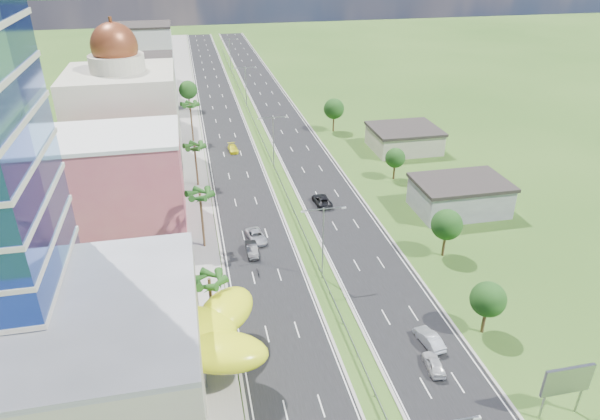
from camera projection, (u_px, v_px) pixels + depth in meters
ground at (342, 323)px, 65.57m from camera, size 500.00×500.00×0.00m
road_left at (221, 114)px, 142.36m from camera, size 11.00×260.00×0.04m
road_right at (277, 110)px, 145.15m from camera, size 11.00×260.00×0.04m
sidewalk_left at (185, 116)px, 140.57m from camera, size 7.00×260.00×0.12m
median_guardrail at (259, 131)px, 127.83m from camera, size 0.10×216.06×0.76m
streetlight_median_b at (323, 236)px, 71.16m from camera, size 6.04×0.25×11.00m
streetlight_median_c at (273, 137)px, 105.91m from camera, size 6.04×0.25×11.00m
streetlight_median_d at (246, 83)px, 145.01m from camera, size 6.04×0.25×11.00m
streetlight_median_e at (230, 51)px, 184.11m from camera, size 6.04×0.25×11.00m
mall_podium at (44, 362)px, 51.86m from camera, size 30.00×24.00×11.00m
lime_canopy at (171, 336)px, 56.07m from camera, size 18.00×15.00×7.40m
pink_shophouse at (118, 182)px, 84.71m from camera, size 20.00×15.00×15.00m
domed_building at (125, 116)px, 102.93m from camera, size 20.00×20.00×28.70m
midrise_grey at (140, 98)px, 126.37m from camera, size 16.00×15.00×16.00m
midrise_beige at (144, 82)px, 146.18m from camera, size 16.00×15.00×13.00m
midrise_white at (147, 56)px, 165.01m from camera, size 16.00×15.00×18.00m
billboard at (567, 382)px, 51.07m from camera, size 5.20×0.35×6.20m
shed_near at (459, 197)px, 91.36m from camera, size 15.00×10.00×5.00m
shed_far at (404, 140)px, 117.94m from camera, size 14.00×12.00×4.40m
palm_tree_b at (209, 282)px, 61.17m from camera, size 3.60×3.60×8.10m
palm_tree_c at (200, 196)px, 77.89m from camera, size 3.60×3.60×9.60m
palm_tree_d at (195, 148)px, 98.32m from camera, size 3.60×3.60×8.60m
palm_tree_e at (190, 106)px, 119.69m from camera, size 3.60×3.60×9.40m
leafy_tree_lfar at (188, 90)px, 142.66m from camera, size 4.90×4.90×8.05m
leafy_tree_ra at (488, 299)px, 62.02m from camera, size 4.20×4.20×6.90m
leafy_tree_rb at (447, 225)px, 77.16m from camera, size 4.55×4.55×7.47m
leafy_tree_rc at (395, 158)px, 102.42m from camera, size 3.85×3.85×6.33m
leafy_tree_rd at (334, 109)px, 127.19m from camera, size 4.90×4.90×8.05m
car_dark_left at (252, 250)px, 79.40m from camera, size 1.64×4.65×1.53m
car_silver_mid_left at (256, 236)px, 83.01m from camera, size 3.29×5.60×1.46m
car_yellow_far_left at (233, 148)px, 117.25m from camera, size 2.17×4.77×1.35m
car_white_near_right at (434, 364)px, 58.37m from camera, size 2.09×4.28×1.41m
car_silver_right at (429, 339)px, 61.87m from camera, size 2.29×4.91×1.56m
car_dark_far_right at (322, 200)px, 94.21m from camera, size 2.84×5.67×1.54m
motorcycle at (258, 270)px, 74.78m from camera, size 0.62×1.94×1.24m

